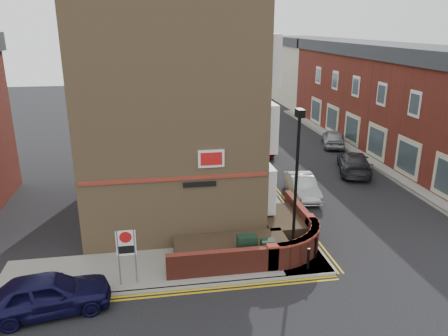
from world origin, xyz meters
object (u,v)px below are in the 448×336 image
Objects in this scene: silver_car_near at (302,186)px; lamppost at (296,187)px; zone_sign at (126,247)px; navy_hatchback at (47,294)px; utility_cabinet_large at (247,249)px.

lamppost is at bearing -107.88° from silver_car_near.
lamppost is 6.85m from zone_sign.
navy_hatchback reaches higher than silver_car_near.
zone_sign is at bearing -76.98° from navy_hatchback.
silver_car_near is at bearing 38.93° from zone_sign.
utility_cabinet_large is 0.29× the size of navy_hatchback.
utility_cabinet_large reaches higher than silver_car_near.
navy_hatchback is (-2.65, -1.11, -0.93)m from zone_sign.
lamppost is 2.86× the size of zone_sign.
zone_sign is at bearing -136.79° from silver_car_near.
navy_hatchback is at bearing -157.18° from zone_sign.
zone_sign is 12.14m from silver_car_near.
zone_sign reaches higher than silver_car_near.
navy_hatchback is at bearing -139.86° from silver_car_near.
silver_car_near is (12.06, 8.71, -0.08)m from navy_hatchback.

